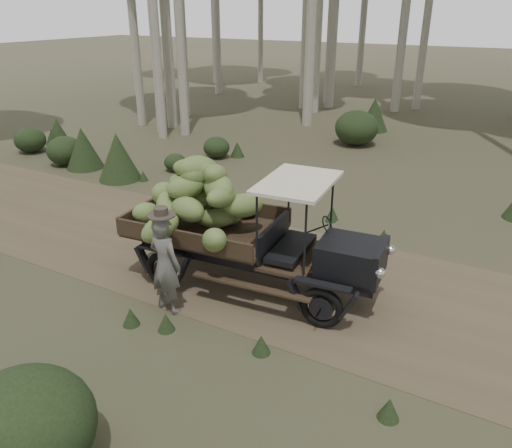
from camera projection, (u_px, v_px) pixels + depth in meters
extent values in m
plane|color=#473D2B|center=(279.00, 273.00, 9.27)|extent=(120.00, 120.00, 0.00)
cube|color=brown|center=(279.00, 273.00, 9.27)|extent=(70.00, 4.00, 0.01)
cube|color=black|center=(348.00, 257.00, 7.89)|extent=(0.99, 0.95, 0.50)
cube|color=black|center=(380.00, 263.00, 7.70)|extent=(0.17, 0.92, 0.57)
cube|color=black|center=(273.00, 237.00, 8.33)|extent=(0.18, 1.28, 0.50)
cube|color=#38281C|center=(207.00, 229.00, 8.85)|extent=(2.70, 1.87, 0.07)
cube|color=#38281C|center=(228.00, 205.00, 9.47)|extent=(2.56, 0.28, 0.29)
cube|color=#38281C|center=(181.00, 239.00, 8.09)|extent=(2.56, 0.28, 0.29)
cube|color=#38281C|center=(146.00, 210.00, 9.26)|extent=(0.20, 1.65, 0.29)
cube|color=beige|center=(298.00, 182.00, 7.77)|extent=(1.18, 1.64, 0.05)
cube|color=black|center=(264.00, 249.00, 8.92)|extent=(4.21, 0.46, 0.16)
cube|color=black|center=(247.00, 266.00, 8.34)|extent=(4.21, 0.46, 0.16)
torus|color=black|center=(346.00, 266.00, 8.80)|extent=(0.70, 0.19, 0.70)
torus|color=black|center=(321.00, 308.00, 7.57)|extent=(0.70, 0.19, 0.70)
torus|color=black|center=(206.00, 238.00, 9.86)|extent=(0.70, 0.19, 0.70)
torus|color=black|center=(164.00, 270.00, 8.64)|extent=(0.70, 0.19, 0.70)
sphere|color=beige|center=(390.00, 250.00, 8.00)|extent=(0.16, 0.16, 0.16)
sphere|color=beige|center=(380.00, 273.00, 7.31)|extent=(0.16, 0.16, 0.16)
ellipsoid|color=olive|center=(185.00, 200.00, 9.43)|extent=(0.51, 0.85, 0.53)
ellipsoid|color=olive|center=(167.00, 206.00, 8.55)|extent=(0.75, 0.82, 0.60)
ellipsoid|color=olive|center=(212.00, 182.00, 8.77)|extent=(0.68, 0.48, 0.40)
ellipsoid|color=olive|center=(197.00, 175.00, 8.47)|extent=(0.66, 0.82, 0.59)
ellipsoid|color=olive|center=(226.00, 215.00, 8.83)|extent=(0.75, 0.59, 0.46)
ellipsoid|color=olive|center=(208.00, 192.00, 9.08)|extent=(0.85, 0.75, 0.55)
ellipsoid|color=olive|center=(219.00, 188.00, 8.31)|extent=(0.89, 0.85, 0.53)
ellipsoid|color=olive|center=(198.00, 169.00, 8.50)|extent=(0.73, 0.96, 0.62)
ellipsoid|color=olive|center=(215.00, 218.00, 8.70)|extent=(0.81, 0.46, 0.44)
ellipsoid|color=olive|center=(243.00, 206.00, 8.40)|extent=(0.76, 0.83, 0.46)
ellipsoid|color=olive|center=(222.00, 197.00, 8.13)|extent=(0.39, 0.74, 0.45)
ellipsoid|color=olive|center=(194.00, 169.00, 8.46)|extent=(0.82, 0.54, 0.38)
ellipsoid|color=olive|center=(147.00, 214.00, 8.84)|extent=(0.65, 0.77, 0.56)
ellipsoid|color=olive|center=(166.00, 194.00, 8.98)|extent=(0.56, 0.75, 0.60)
ellipsoid|color=olive|center=(186.00, 187.00, 8.42)|extent=(0.80, 0.81, 0.52)
ellipsoid|color=olive|center=(198.00, 169.00, 8.57)|extent=(0.75, 0.77, 0.56)
ellipsoid|color=olive|center=(198.00, 203.00, 9.43)|extent=(0.84, 0.76, 0.56)
ellipsoid|color=olive|center=(188.00, 209.00, 8.30)|extent=(0.72, 0.50, 0.46)
ellipsoid|color=olive|center=(184.00, 183.00, 8.68)|extent=(0.64, 0.77, 0.54)
ellipsoid|color=olive|center=(216.00, 176.00, 8.38)|extent=(0.67, 0.92, 0.63)
ellipsoid|color=olive|center=(246.00, 205.00, 9.17)|extent=(0.65, 0.82, 0.59)
ellipsoid|color=olive|center=(191.00, 200.00, 8.78)|extent=(0.82, 0.89, 0.62)
ellipsoid|color=olive|center=(206.00, 180.00, 8.83)|extent=(0.58, 0.75, 0.46)
ellipsoid|color=olive|center=(160.00, 228.00, 8.14)|extent=(0.85, 0.85, 0.69)
ellipsoid|color=olive|center=(214.00, 240.00, 7.76)|extent=(0.77, 0.82, 0.64)
imported|color=#56554F|center=(165.00, 265.00, 7.83)|extent=(0.65, 0.47, 1.65)
cylinder|color=#383027|center=(161.00, 215.00, 7.49)|extent=(0.49, 0.49, 0.02)
cylinder|color=#383027|center=(161.00, 212.00, 7.47)|extent=(0.25, 0.25, 0.13)
cone|color=#233319|center=(374.00, 114.00, 19.54)|extent=(1.15, 1.15, 1.27)
ellipsoid|color=#233319|center=(65.00, 151.00, 15.39)|extent=(1.10, 1.10, 0.88)
cone|color=#233319|center=(83.00, 148.00, 15.02)|extent=(1.12, 1.12, 1.24)
cone|color=#233319|center=(237.00, 149.00, 16.28)|extent=(0.46, 0.46, 0.51)
ellipsoid|color=#233319|center=(30.00, 140.00, 16.71)|extent=(1.02, 1.02, 0.82)
cone|color=#233319|center=(118.00, 157.00, 14.00)|extent=(1.20, 1.20, 1.33)
ellipsoid|color=#233319|center=(175.00, 162.00, 14.85)|extent=(0.66, 0.66, 0.53)
ellipsoid|color=#233319|center=(357.00, 128.00, 17.49)|extent=(1.51, 1.51, 1.21)
ellipsoid|color=#233319|center=(24.00, 428.00, 5.09)|extent=(1.47, 1.47, 1.17)
ellipsoid|color=#233319|center=(216.00, 147.00, 16.13)|extent=(0.85, 0.85, 0.68)
cone|color=#233319|center=(58.00, 133.00, 17.29)|extent=(0.90, 0.90, 1.00)
cone|color=#233319|center=(52.00, 137.00, 17.62)|extent=(0.53, 0.53, 0.58)
ellipsoid|color=#233319|center=(355.00, 127.00, 18.52)|extent=(1.02, 1.02, 0.82)
cone|color=#233319|center=(166.00, 322.00, 7.58)|extent=(0.27, 0.27, 0.30)
cone|color=#233319|center=(333.00, 213.00, 11.52)|extent=(0.27, 0.27, 0.30)
cone|color=#233319|center=(143.00, 176.00, 14.07)|extent=(0.27, 0.27, 0.30)
cone|color=#233319|center=(331.00, 215.00, 11.42)|extent=(0.27, 0.27, 0.30)
cone|color=#233319|center=(389.00, 408.00, 5.95)|extent=(0.27, 0.27, 0.30)
cone|color=#233319|center=(384.00, 236.00, 10.40)|extent=(0.27, 0.27, 0.30)
cone|color=#233319|center=(261.00, 344.00, 7.08)|extent=(0.27, 0.27, 0.30)
cone|color=#233319|center=(131.00, 316.00, 7.71)|extent=(0.27, 0.27, 0.30)
cone|color=#233319|center=(172.00, 187.00, 13.22)|extent=(0.27, 0.27, 0.30)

